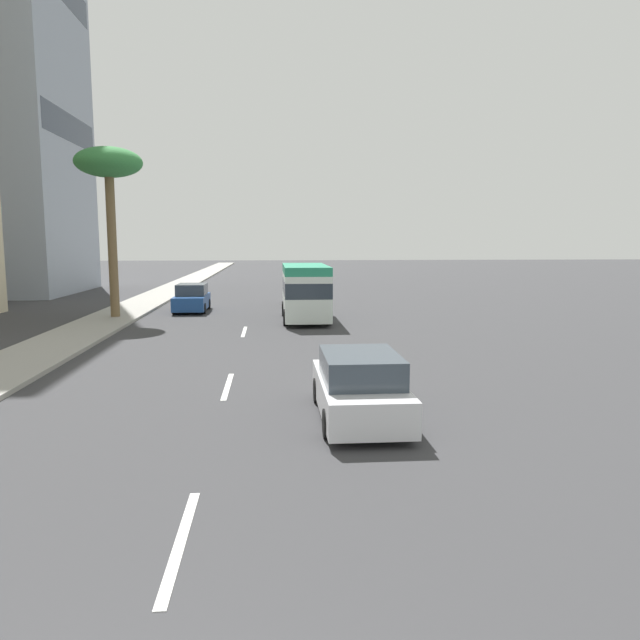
# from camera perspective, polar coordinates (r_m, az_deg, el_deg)

# --- Properties ---
(ground_plane) EXTENTS (198.00, 198.00, 0.00)m
(ground_plane) POSITION_cam_1_polar(r_m,az_deg,el_deg) (34.66, -6.78, 0.57)
(ground_plane) COLOR #38383A
(sidewalk_right) EXTENTS (162.00, 2.98, 0.15)m
(sidewalk_right) POSITION_cam_1_polar(r_m,az_deg,el_deg) (35.70, -18.65, 0.55)
(sidewalk_right) COLOR #9E9B93
(sidewalk_right) RESTS_ON ground_plane
(lane_stripe_near) EXTENTS (3.20, 0.16, 0.01)m
(lane_stripe_near) POSITION_cam_1_polar(r_m,az_deg,el_deg) (9.10, -13.25, -20.00)
(lane_stripe_near) COLOR silver
(lane_stripe_near) RESTS_ON ground_plane
(lane_stripe_mid) EXTENTS (3.20, 0.16, 0.01)m
(lane_stripe_mid) POSITION_cam_1_polar(r_m,az_deg,el_deg) (17.57, -8.86, -6.29)
(lane_stripe_mid) COLOR silver
(lane_stripe_mid) RESTS_ON ground_plane
(lane_stripe_far) EXTENTS (3.20, 0.16, 0.01)m
(lane_stripe_far) POSITION_cam_1_polar(r_m,az_deg,el_deg) (27.89, -7.29, -1.12)
(lane_stripe_far) COLOR silver
(lane_stripe_far) RESTS_ON ground_plane
(car_lead) EXTENTS (4.62, 1.96, 1.61)m
(car_lead) POSITION_cam_1_polar(r_m,az_deg,el_deg) (14.16, 3.80, -6.44)
(car_lead) COLOR silver
(car_lead) RESTS_ON ground_plane
(minibus_second) EXTENTS (6.60, 2.42, 2.95)m
(minibus_second) POSITION_cam_1_polar(r_m,az_deg,el_deg) (31.53, -1.43, 2.89)
(minibus_second) COLOR silver
(minibus_second) RESTS_ON ground_plane
(car_third) EXTENTS (4.10, 1.90, 1.65)m
(car_third) POSITION_cam_1_polar(r_m,az_deg,el_deg) (36.46, -12.21, 2.03)
(car_third) COLOR #1E478C
(car_third) RESTS_ON ground_plane
(car_fourth) EXTENTS (4.36, 1.93, 1.59)m
(car_fourth) POSITION_cam_1_polar(r_m,az_deg,el_deg) (38.97, -2.06, 2.50)
(car_fourth) COLOR beige
(car_fourth) RESTS_ON ground_plane
(palm_tree) EXTENTS (3.49, 3.49, 8.94)m
(palm_tree) POSITION_cam_1_polar(r_m,az_deg,el_deg) (33.97, -19.62, 13.48)
(palm_tree) COLOR brown
(palm_tree) RESTS_ON sidewalk_right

